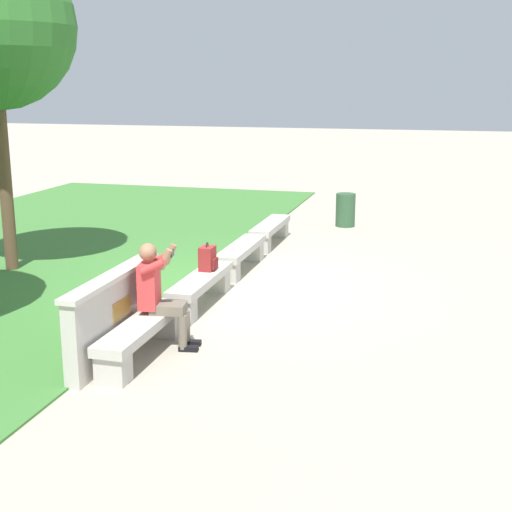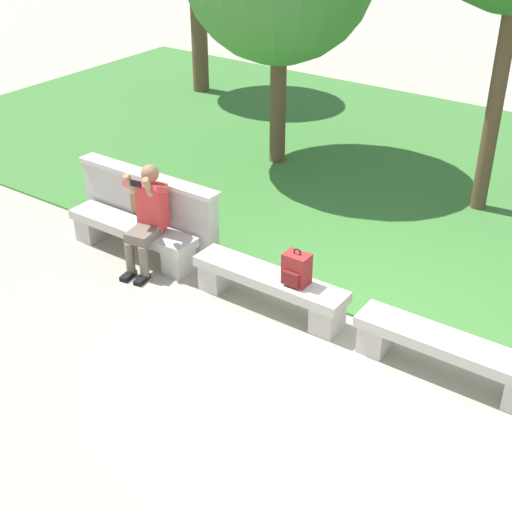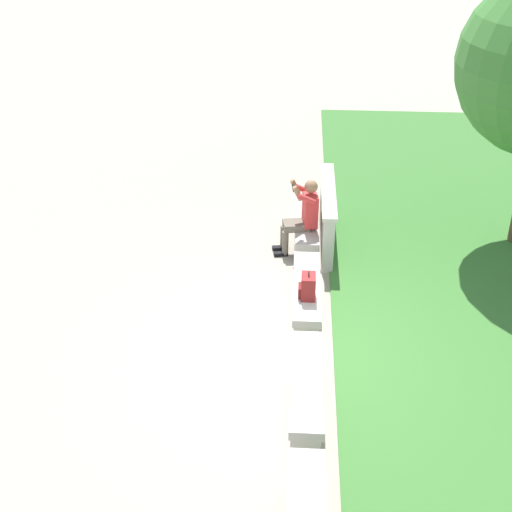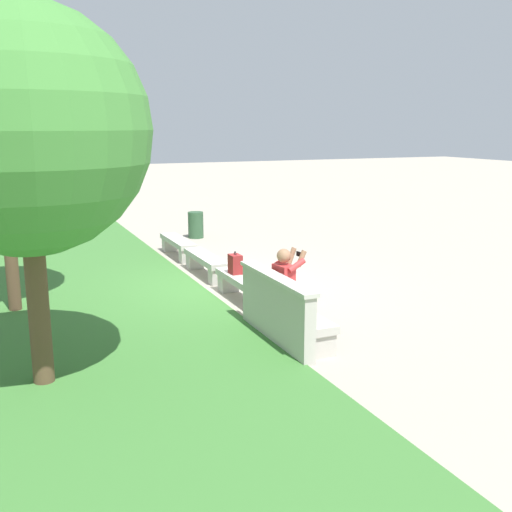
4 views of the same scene
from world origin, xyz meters
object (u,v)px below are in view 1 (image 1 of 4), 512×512
at_px(bench_far, 271,230).
at_px(bench_main, 142,334).
at_px(person_photographer, 159,290).
at_px(bench_near, 201,286).
at_px(backpack, 208,259).
at_px(bench_mid, 241,253).
at_px(trash_bin, 345,210).

bearing_deg(bench_far, bench_main, 180.00).
height_order(bench_main, person_photographer, person_photographer).
relative_size(bench_main, bench_far, 1.00).
xyz_separation_m(bench_near, backpack, (0.35, 0.00, 0.33)).
bearing_deg(backpack, bench_mid, -0.13).
relative_size(bench_main, backpack, 4.41).
bearing_deg(bench_mid, bench_far, 0.00).
bearing_deg(bench_mid, person_photographer, -178.86).
relative_size(bench_near, backpack, 4.41).
distance_m(bench_far, person_photographer, 5.96).
bearing_deg(bench_mid, trash_bin, -15.29).
relative_size(bench_mid, person_photographer, 1.43).
bearing_deg(bench_far, person_photographer, -179.26).
relative_size(bench_far, person_photographer, 1.43).
xyz_separation_m(backpack, trash_bin, (6.12, -1.20, -0.25)).
relative_size(bench_near, bench_far, 1.00).
height_order(bench_near, trash_bin, trash_bin).
bearing_deg(person_photographer, bench_mid, 1.14).
height_order(bench_near, bench_far, same).
height_order(bench_mid, bench_far, same).
bearing_deg(trash_bin, bench_main, 172.08).
height_order(bench_main, backpack, backpack).
bearing_deg(bench_main, person_photographer, -11.48).
relative_size(bench_main, bench_mid, 1.00).
bearing_deg(bench_main, bench_near, 0.00).
distance_m(bench_main, bench_far, 6.32).
bearing_deg(trash_bin, bench_near, 169.56).
relative_size(bench_mid, backpack, 4.41).
bearing_deg(backpack, person_photographer, -177.79).
height_order(bench_far, trash_bin, trash_bin).
height_order(bench_near, bench_mid, same).
bearing_deg(person_photographer, bench_near, 2.53).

